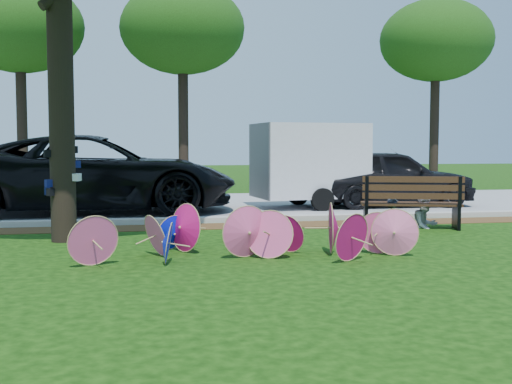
# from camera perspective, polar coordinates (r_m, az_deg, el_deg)

# --- Properties ---
(ground) EXTENTS (90.00, 90.00, 0.00)m
(ground) POSITION_cam_1_polar(r_m,az_deg,el_deg) (9.05, -0.82, -6.65)
(ground) COLOR black
(ground) RESTS_ON ground
(mulch_strip) EXTENTS (90.00, 1.00, 0.01)m
(mulch_strip) POSITION_cam_1_polar(r_m,az_deg,el_deg) (13.46, -4.03, -3.06)
(mulch_strip) COLOR #472D16
(mulch_strip) RESTS_ON ground
(curb) EXTENTS (90.00, 0.30, 0.12)m
(curb) POSITION_cam_1_polar(r_m,az_deg,el_deg) (14.14, -4.35, -2.49)
(curb) COLOR #B7B5AD
(curb) RESTS_ON ground
(street) EXTENTS (90.00, 8.00, 0.01)m
(street) POSITION_cam_1_polar(r_m,az_deg,el_deg) (18.26, -5.74, -1.16)
(street) COLOR gray
(street) RESTS_ON ground
(parasol_pile) EXTENTS (5.25, 2.02, 0.81)m
(parasol_pile) POSITION_cam_1_polar(r_m,az_deg,el_deg) (9.78, 0.22, -3.67)
(parasol_pile) COLOR #0819E3
(parasol_pile) RESTS_ON ground
(black_van) EXTENTS (7.11, 3.46, 1.95)m
(black_van) POSITION_cam_1_polar(r_m,az_deg,el_deg) (16.54, -14.08, 1.55)
(black_van) COLOR black
(black_van) RESTS_ON ground
(dark_pickup) EXTENTS (4.71, 1.94, 1.60)m
(dark_pickup) POSITION_cam_1_polar(r_m,az_deg,el_deg) (18.14, 11.70, 1.25)
(dark_pickup) COLOR black
(dark_pickup) RESTS_ON ground
(cargo_trailer) EXTENTS (2.99, 2.08, 2.57)m
(cargo_trailer) POSITION_cam_1_polar(r_m,az_deg,el_deg) (17.36, 4.81, 2.81)
(cargo_trailer) COLOR silver
(cargo_trailer) RESTS_ON ground
(park_bench) EXTENTS (2.18, 1.33, 1.06)m
(park_bench) POSITION_cam_1_polar(r_m,az_deg,el_deg) (13.51, 13.57, -0.89)
(park_bench) COLOR black
(park_bench) RESTS_ON ground
(person_left) EXTENTS (0.48, 0.36, 1.21)m
(person_left) POSITION_cam_1_polar(r_m,az_deg,el_deg) (13.41, 12.12, -0.58)
(person_left) COLOR #363A4A
(person_left) RESTS_ON ground
(person_right) EXTENTS (0.78, 0.69, 1.33)m
(person_right) POSITION_cam_1_polar(r_m,az_deg,el_deg) (13.69, 14.83, -0.29)
(person_right) COLOR silver
(person_right) RESTS_ON ground
(bg_trees) EXTENTS (19.96, 5.17, 7.40)m
(bg_trees) POSITION_cam_1_polar(r_m,az_deg,el_deg) (24.04, -3.02, 13.93)
(bg_trees) COLOR black
(bg_trees) RESTS_ON ground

